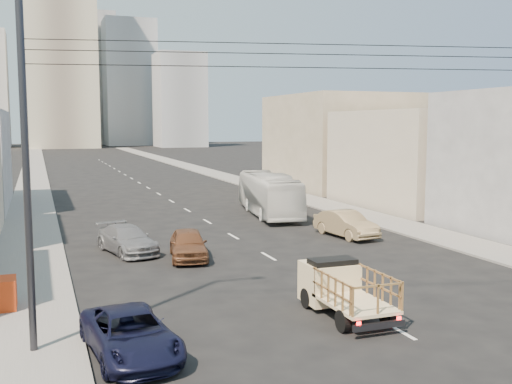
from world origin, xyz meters
TOP-DOWN VIEW (x-y plane):
  - ground at (0.00, 0.00)m, footprint 420.00×420.00m
  - sidewalk_left at (-11.75, 70.00)m, footprint 3.50×180.00m
  - sidewalk_right at (11.75, 70.00)m, footprint 3.50×180.00m
  - lane_dashes at (0.00, 53.00)m, footprint 0.15×104.00m
  - flatbed_pickup at (-0.99, 4.06)m, footprint 1.95×4.41m
  - navy_pickup at (-8.78, 2.80)m, footprint 2.78×5.13m
  - city_bus at (5.27, 27.45)m, footprint 4.32×11.65m
  - sedan_brown at (-4.08, 14.91)m, footprint 2.55×4.75m
  - sedan_tan at (6.44, 17.47)m, footprint 2.31×5.01m
  - sedan_grey at (-6.82, 17.40)m, footprint 3.17×5.36m
  - streetlamp_left at (-11.39, 4.00)m, footprint 2.36×0.25m
  - overhead_wires at (0.00, 1.50)m, footprint 23.01×5.02m
  - bldg_right_mid at (19.50, 28.00)m, footprint 11.00×14.00m
  - bldg_right_far at (20.00, 44.00)m, footprint 12.00×16.00m
  - high_rise_tower at (-4.00, 170.00)m, footprint 20.00×20.00m
  - midrise_ne at (18.00, 185.00)m, footprint 16.00×16.00m
  - midrise_back at (6.00, 200.00)m, footprint 18.00×18.00m
  - midrise_east at (30.00, 165.00)m, footprint 14.00×14.00m

SIDE VIEW (x-z plane):
  - ground at x=0.00m, z-range 0.00..0.00m
  - lane_dashes at x=0.00m, z-range 0.00..0.01m
  - sidewalk_left at x=-11.75m, z-range 0.00..0.12m
  - sidewalk_right at x=11.75m, z-range 0.00..0.12m
  - navy_pickup at x=-8.78m, z-range 0.00..1.36m
  - sedan_grey at x=-6.82m, z-range 0.00..1.46m
  - sedan_brown at x=-4.08m, z-range 0.00..1.54m
  - sedan_tan at x=6.44m, z-range 0.00..1.59m
  - flatbed_pickup at x=-0.99m, z-range 0.14..2.04m
  - city_bus at x=5.27m, z-range 0.00..3.17m
  - bldg_right_mid at x=19.50m, z-range 0.00..8.00m
  - bldg_right_far at x=20.00m, z-range 0.00..10.00m
  - streetlamp_left at x=-11.39m, z-range 0.44..12.44m
  - overhead_wires at x=0.00m, z-range 8.60..9.33m
  - midrise_east at x=30.00m, z-range 0.00..28.00m
  - midrise_ne at x=18.00m, z-range 0.00..40.00m
  - midrise_back at x=6.00m, z-range 0.00..44.00m
  - high_rise_tower at x=-4.00m, z-range 0.00..60.00m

